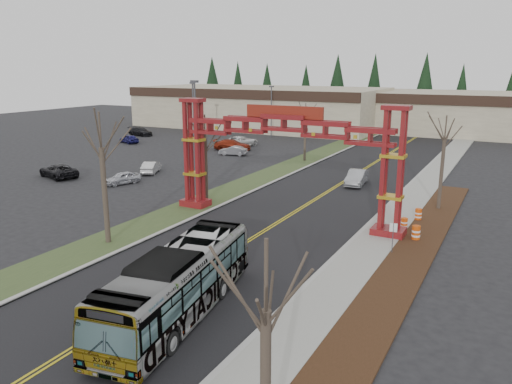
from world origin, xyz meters
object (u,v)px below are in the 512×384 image
Objects in this scene: silver_sedan at (357,178)px; light_pole_far at (271,108)px; parked_car_near_c at (58,171)px; parked_car_mid_b at (129,139)px; parked_car_far_b at (241,141)px; parked_car_far_a at (233,151)px; parked_car_far_c at (140,132)px; bare_tree_right_far at (445,140)px; barrel_north at (418,215)px; bare_tree_median_far at (305,120)px; light_pole_mid at (193,108)px; barrel_south at (416,233)px; parked_car_near_b at (151,167)px; transit_bus at (178,283)px; bare_tree_right_near at (266,312)px; retail_building_west at (261,107)px; parked_car_mid_a at (232,145)px; retail_building_east at (489,114)px; parked_car_near_a at (122,178)px; street_sign at (393,232)px; gateway_arch at (284,142)px; barrel_mid at (404,224)px; bare_tree_median_near at (101,148)px; light_pole_near at (195,118)px; bare_tree_median_mid at (205,139)px.

silver_sedan is 35.58m from light_pole_far.
light_pole_far is (5.91, 38.41, 4.10)m from parked_car_near_c.
parked_car_far_b is (16.73, 5.17, 0.10)m from parked_car_mid_b.
parked_car_far_b is (-2.76, 6.96, 0.15)m from parked_car_far_a.
light_pole_far reaches higher than parked_car_far_c.
barrel_north is (-0.87, -4.01, -5.20)m from bare_tree_right_far.
bare_tree_median_far reaches higher than parked_car_far_c.
light_pole_mid reaches higher than barrel_south.
parked_car_near_b is 0.47× the size of light_pole_far.
parked_car_mid_b is 0.55× the size of bare_tree_median_far.
transit_bus is 21.68m from barrel_north.
parked_car_far_c is at bearing 166.72° from light_pole_mid.
parked_car_far_c is (-23.71, 9.28, 0.08)m from parked_car_far_a.
parked_car_mid_b is 0.54× the size of bare_tree_right_near.
parked_car_far_b is 0.78× the size of bare_tree_median_far.
retail_building_west is 29.43m from parked_car_mid_a.
bare_tree_right_far is (30.08, -0.31, 5.03)m from parked_car_near_b.
parked_car_mid_a is (-22.23, 42.28, -0.86)m from transit_bus.
parked_car_near_a is at bearing -116.41° from retail_building_east.
silver_sedan is 0.59× the size of bare_tree_right_far.
transit_bus reaches higher than street_sign.
street_sign is at bearing -154.33° from parked_car_mid_a.
parked_car_near_c is 1.00× the size of parked_car_mid_a.
parked_car_near_c is 5.46× the size of barrel_north.
bare_tree_right_near is at bearing -90.00° from retail_building_east.
retail_building_east reaches higher than street_sign.
parked_car_near_b is (-22.18, 24.79, -0.97)m from transit_bus.
gateway_arch is at bearing -60.93° from retail_building_west.
barrel_north is at bearing 61.84° from transit_bus.
bare_tree_median_far is 25.89m from barrel_north.
parked_car_near_a reaches higher than barrel_mid.
bare_tree_median_far is (-9.50, 9.54, 4.32)m from silver_sedan.
bare_tree_right_near reaches higher than barrel_south.
parked_car_far_a reaches higher than barrel_south.
bare_tree_median_near is (-9.50, -23.97, 5.57)m from silver_sedan.
silver_sedan is (1.50, 13.91, -5.24)m from gateway_arch.
bare_tree_right_near reaches higher than parked_car_mid_a.
light_pole_far is (8.72, -13.03, 1.06)m from retail_building_west.
light_pole_near reaches higher than parked_car_far_c.
parked_car_far_c is at bearing 137.80° from bare_tree_median_mid.
parked_car_far_c is (-51.63, -29.81, -2.82)m from retail_building_east.
parked_car_far_b is (-30.67, -32.13, -2.75)m from retail_building_east.
bare_tree_median_far reaches higher than parked_car_mid_a.
parked_car_mid_b is (-17.28, -1.73, -0.09)m from parked_car_mid_a.
street_sign is (46.43, -27.97, 0.78)m from parked_car_mid_b.
street_sign is (36.22, -5.83, 0.73)m from parked_car_near_c.
street_sign reaches higher than parked_car_far_c.
light_pole_mid is at bearing 143.79° from barrel_mid.
retail_building_east is at bearing 90.00° from bare_tree_right_near.
parked_car_near_c is at bearing 170.86° from street_sign.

